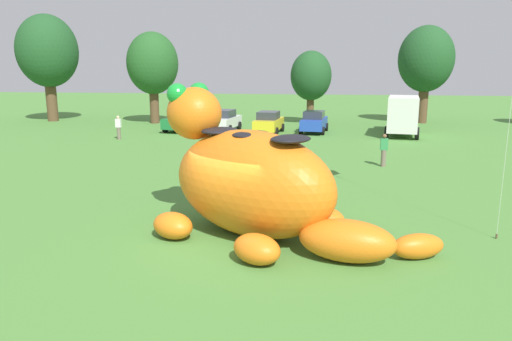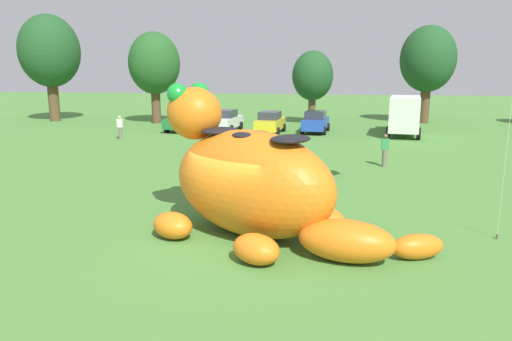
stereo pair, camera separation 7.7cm
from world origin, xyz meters
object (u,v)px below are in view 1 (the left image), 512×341
object	(u,v)px
car_yellow	(269,122)
car_green	(182,120)
giant_inflatable_creature	(252,181)
car_white	(224,120)
spectator_near_inflatable	(119,128)
spectator_mid_field	(205,162)
spectator_by_cars	(384,150)
car_blue	(314,122)
box_truck	(403,114)

from	to	relation	value
car_yellow	car_green	bearing A→B (deg)	176.94
car_yellow	giant_inflatable_creature	bearing A→B (deg)	-84.78
giant_inflatable_creature	car_white	world-z (taller)	giant_inflatable_creature
spectator_near_inflatable	giant_inflatable_creature	bearing A→B (deg)	-56.11
car_yellow	spectator_mid_field	xyz separation A→B (m)	(-1.09, -16.31, -0.01)
spectator_mid_field	spectator_by_cars	distance (m)	9.50
giant_inflatable_creature	car_blue	size ratio (longest dim) A/B	2.09
giant_inflatable_creature	car_green	xyz separation A→B (m)	(-9.27, 23.62, -0.82)
car_green	spectator_mid_field	world-z (taller)	car_green
spectator_near_inflatable	spectator_mid_field	distance (m)	14.73
car_yellow	spectator_near_inflatable	world-z (taller)	car_yellow
box_truck	spectator_by_cars	world-z (taller)	box_truck
spectator_mid_field	car_green	bearing A→B (deg)	109.94
giant_inflatable_creature	spectator_mid_field	distance (m)	7.67
giant_inflatable_creature	car_white	bearing A→B (deg)	103.61
giant_inflatable_creature	spectator_near_inflatable	bearing A→B (deg)	123.89
giant_inflatable_creature	spectator_by_cars	bearing A→B (deg)	64.86
car_green	car_white	bearing A→B (deg)	9.89
spectator_near_inflatable	car_green	bearing A→B (deg)	58.90
giant_inflatable_creature	car_yellow	world-z (taller)	giant_inflatable_creature
box_truck	car_blue	bearing A→B (deg)	176.36
car_green	spectator_near_inflatable	size ratio (longest dim) A/B	2.53
spectator_mid_field	spectator_by_cars	size ratio (longest dim) A/B	1.00
car_green	box_truck	distance (m)	17.38
car_white	box_truck	distance (m)	13.98
car_yellow	box_truck	distance (m)	10.26
car_white	box_truck	bearing A→B (deg)	-2.01
box_truck	car_white	bearing A→B (deg)	177.99
car_blue	box_truck	size ratio (longest dim) A/B	0.64
giant_inflatable_creature	box_truck	bearing A→B (deg)	71.16
spectator_near_inflatable	car_white	bearing A→B (deg)	41.44
spectator_near_inflatable	spectator_mid_field	xyz separation A→B (m)	(9.18, -11.53, 0.00)
car_green	car_blue	distance (m)	10.67
car_green	car_white	size ratio (longest dim) A/B	1.01
car_blue	car_green	bearing A→B (deg)	-177.15
car_yellow	car_blue	bearing A→B (deg)	14.57
giant_inflatable_creature	car_blue	bearing A→B (deg)	86.71
spectator_mid_field	spectator_by_cars	xyz separation A→B (m)	(8.47, 4.29, 0.00)
car_green	car_blue	xyz separation A→B (m)	(10.66, 0.53, 0.00)
giant_inflatable_creature	car_blue	xyz separation A→B (m)	(1.39, 24.15, -0.82)
car_yellow	car_blue	world-z (taller)	same
car_green	spectator_by_cars	bearing A→B (deg)	-40.49
car_yellow	box_truck	size ratio (longest dim) A/B	0.64
spectator_by_cars	giant_inflatable_creature	bearing A→B (deg)	-115.14
giant_inflatable_creature	spectator_near_inflatable	world-z (taller)	giant_inflatable_creature
car_yellow	box_truck	xyz separation A→B (m)	(10.22, 0.49, 0.74)
spectator_by_cars	car_white	bearing A→B (deg)	130.54
box_truck	spectator_by_cars	bearing A→B (deg)	-102.77
giant_inflatable_creature	car_yellow	size ratio (longest dim) A/B	2.09
car_blue	spectator_by_cars	xyz separation A→B (m)	(3.87, -12.94, -0.01)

